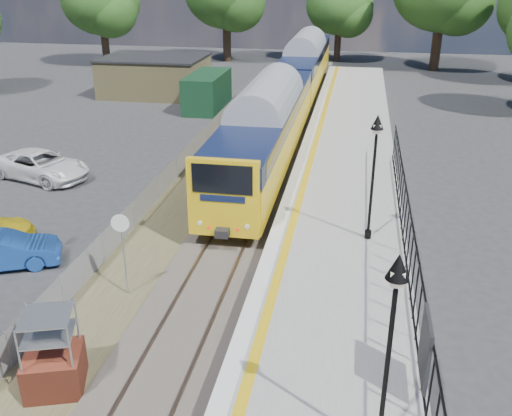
% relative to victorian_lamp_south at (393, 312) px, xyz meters
% --- Properties ---
extents(ground, '(120.00, 120.00, 0.00)m').
position_rel_victorian_lamp_south_xyz_m(ground, '(-5.50, 4.00, -4.30)').
color(ground, '#2D2D30').
rests_on(ground, ground).
extents(track_bed, '(5.90, 80.00, 0.29)m').
position_rel_victorian_lamp_south_xyz_m(track_bed, '(-5.97, 13.67, -4.21)').
color(track_bed, '#473F38').
rests_on(track_bed, ground).
extents(platform, '(5.00, 70.00, 0.90)m').
position_rel_victorian_lamp_south_xyz_m(platform, '(-1.30, 12.00, -3.85)').
color(platform, gray).
rests_on(platform, ground).
extents(platform_edge, '(0.90, 70.00, 0.01)m').
position_rel_victorian_lamp_south_xyz_m(platform_edge, '(-3.36, 12.00, -3.39)').
color(platform_edge, silver).
rests_on(platform_edge, platform).
extents(victorian_lamp_south, '(0.44, 0.44, 4.60)m').
position_rel_victorian_lamp_south_xyz_m(victorian_lamp_south, '(0.00, 0.00, 0.00)').
color(victorian_lamp_south, black).
rests_on(victorian_lamp_south, platform).
extents(victorian_lamp_north, '(0.44, 0.44, 4.60)m').
position_rel_victorian_lamp_south_xyz_m(victorian_lamp_north, '(-0.20, 10.00, 0.00)').
color(victorian_lamp_north, black).
rests_on(victorian_lamp_north, platform).
extents(palisade_fence, '(0.12, 26.00, 2.00)m').
position_rel_victorian_lamp_south_xyz_m(palisade_fence, '(1.05, 6.24, -2.46)').
color(palisade_fence, black).
rests_on(palisade_fence, platform).
extents(wire_fence, '(0.06, 52.00, 1.20)m').
position_rel_victorian_lamp_south_xyz_m(wire_fence, '(-9.70, 16.00, -3.70)').
color(wire_fence, '#999EA3').
rests_on(wire_fence, ground).
extents(outbuilding, '(10.80, 10.10, 3.12)m').
position_rel_victorian_lamp_south_xyz_m(outbuilding, '(-16.41, 35.21, -2.78)').
color(outbuilding, '#988956').
rests_on(outbuilding, ground).
extents(tree_line, '(56.80, 43.80, 11.88)m').
position_rel_victorian_lamp_south_xyz_m(tree_line, '(-4.10, 46.00, 2.31)').
color(tree_line, '#332319').
rests_on(tree_line, ground).
extents(train, '(2.82, 40.83, 3.51)m').
position_rel_victorian_lamp_south_xyz_m(train, '(-5.50, 29.96, -1.96)').
color(train, gold).
rests_on(train, ground).
extents(brick_plinth, '(1.79, 1.79, 2.28)m').
position_rel_victorian_lamp_south_xyz_m(brick_plinth, '(-8.09, 1.50, -3.20)').
color(brick_plinth, maroon).
rests_on(brick_plinth, ground).
extents(speed_sign, '(0.59, 0.13, 2.95)m').
position_rel_victorian_lamp_south_xyz_m(speed_sign, '(-8.00, 6.08, -2.27)').
color(speed_sign, '#999EA3').
rests_on(speed_sign, ground).
extents(car_blue, '(4.22, 2.91, 1.32)m').
position_rel_victorian_lamp_south_xyz_m(car_blue, '(-13.13, 7.10, -3.64)').
color(car_blue, '#19449A').
rests_on(car_blue, ground).
extents(car_white, '(5.64, 3.79, 1.44)m').
position_rel_victorian_lamp_south_xyz_m(car_white, '(-16.48, 15.81, -3.58)').
color(car_white, white).
rests_on(car_white, ground).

